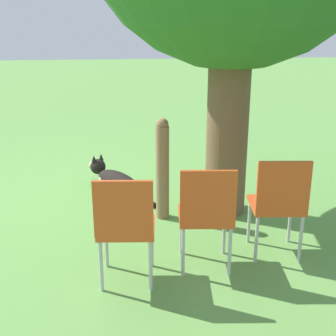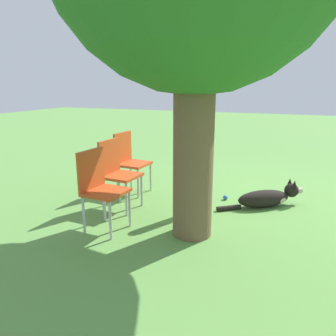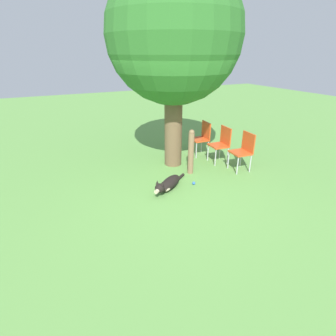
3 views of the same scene
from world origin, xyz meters
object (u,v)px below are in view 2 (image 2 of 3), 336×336
Objects in this scene: fence_post at (200,172)px; red_chair_1 at (117,169)px; red_chair_0 at (129,158)px; red_chair_2 at (100,184)px; dog at (268,198)px; tennis_ball at (225,197)px.

red_chair_1 is (1.06, 0.28, -0.00)m from fence_post.
red_chair_0 is at bearing -17.06° from fence_post.
red_chair_1 is 0.67m from red_chair_2.
red_chair_0 reaches higher than dog.
fence_post reaches higher than tennis_ball.
dog is at bearing 8.25° from red_chair_0.
red_chair_2 is at bearing -71.65° from red_chair_1.
red_chair_2 is (0.90, 0.93, -0.00)m from fence_post.
fence_post is at bearing 18.87° from red_chair_1.
fence_post is at bearing 175.44° from dog.
fence_post reaches higher than red_chair_2.
tennis_ball is (-1.46, -0.18, -0.50)m from red_chair_0.
red_chair_0 and red_chair_2 have the same top height.
red_chair_1 is at bearing 32.72° from tennis_ball.
fence_post is 1.29m from red_chair_2.
dog is 1.15× the size of red_chair_2.
dog is at bearing 44.15° from red_chair_2.
red_chair_2 is 1.94m from tennis_ball.
dog is 1.15× the size of red_chair_0.
dog is 2.29m from red_chair_2.
fence_post is 1.28m from red_chair_0.
red_chair_0 and red_chair_1 have the same top height.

